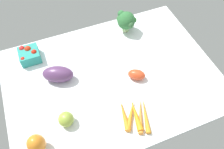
{
  "coord_description": "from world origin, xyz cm",
  "views": [
    {
      "loc": [
        23.95,
        60.06,
        96.4
      ],
      "look_at": [
        0.0,
        0.0,
        4.0
      ],
      "focal_mm": 36.93,
      "sensor_mm": 36.0,
      "label": 1
    }
  ],
  "objects_px": {
    "roma_tomato": "(137,75)",
    "eggplant": "(58,74)",
    "broccoli_head": "(126,21)",
    "berry_basket": "(29,55)",
    "bell_pepper_orange": "(36,144)",
    "heirloom_tomato_green": "(66,119)",
    "carrot_bunch": "(135,115)"
  },
  "relations": [
    {
      "from": "roma_tomato",
      "to": "eggplant",
      "type": "bearing_deg",
      "value": -166.12
    },
    {
      "from": "broccoli_head",
      "to": "roma_tomato",
      "type": "distance_m",
      "value": 0.34
    },
    {
      "from": "roma_tomato",
      "to": "berry_basket",
      "type": "bearing_deg",
      "value": -179.63
    },
    {
      "from": "berry_basket",
      "to": "bell_pepper_orange",
      "type": "relative_size",
      "value": 1.01
    },
    {
      "from": "heirloom_tomato_green",
      "to": "broccoli_head",
      "type": "distance_m",
      "value": 0.63
    },
    {
      "from": "roma_tomato",
      "to": "broccoli_head",
      "type": "bearing_deg",
      "value": 110.01
    },
    {
      "from": "berry_basket",
      "to": "eggplant",
      "type": "xyz_separation_m",
      "value": [
        -0.11,
        0.18,
        0.01
      ]
    },
    {
      "from": "heirloom_tomato_green",
      "to": "roma_tomato",
      "type": "xyz_separation_m",
      "value": [
        -0.38,
        -0.1,
        -0.01
      ]
    },
    {
      "from": "heirloom_tomato_green",
      "to": "bell_pepper_orange",
      "type": "relative_size",
      "value": 0.67
    },
    {
      "from": "bell_pepper_orange",
      "to": "roma_tomato",
      "type": "relative_size",
      "value": 1.16
    },
    {
      "from": "broccoli_head",
      "to": "carrot_bunch",
      "type": "xyz_separation_m",
      "value": [
        0.18,
        0.51,
        -0.06
      ]
    },
    {
      "from": "broccoli_head",
      "to": "roma_tomato",
      "type": "relative_size",
      "value": 1.45
    },
    {
      "from": "heirloom_tomato_green",
      "to": "carrot_bunch",
      "type": "distance_m",
      "value": 0.3
    },
    {
      "from": "broccoli_head",
      "to": "carrot_bunch",
      "type": "relative_size",
      "value": 0.63
    },
    {
      "from": "eggplant",
      "to": "roma_tomato",
      "type": "distance_m",
      "value": 0.38
    },
    {
      "from": "berry_basket",
      "to": "roma_tomato",
      "type": "xyz_separation_m",
      "value": [
        -0.46,
        0.31,
        -0.01
      ]
    },
    {
      "from": "roma_tomato",
      "to": "carrot_bunch",
      "type": "bearing_deg",
      "value": -82.76
    },
    {
      "from": "heirloom_tomato_green",
      "to": "berry_basket",
      "type": "distance_m",
      "value": 0.42
    },
    {
      "from": "broccoli_head",
      "to": "roma_tomato",
      "type": "height_order",
      "value": "broccoli_head"
    },
    {
      "from": "berry_basket",
      "to": "bell_pepper_orange",
      "type": "distance_m",
      "value": 0.49
    },
    {
      "from": "heirloom_tomato_green",
      "to": "bell_pepper_orange",
      "type": "bearing_deg",
      "value": 26.2
    },
    {
      "from": "carrot_bunch",
      "to": "berry_basket",
      "type": "bearing_deg",
      "value": -53.58
    },
    {
      "from": "eggplant",
      "to": "berry_basket",
      "type": "bearing_deg",
      "value": 144.16
    },
    {
      "from": "carrot_bunch",
      "to": "heirloom_tomato_green",
      "type": "bearing_deg",
      "value": -15.83
    },
    {
      "from": "roma_tomato",
      "to": "carrot_bunch",
      "type": "height_order",
      "value": "roma_tomato"
    },
    {
      "from": "heirloom_tomato_green",
      "to": "bell_pepper_orange",
      "type": "xyz_separation_m",
      "value": [
        0.14,
        0.07,
        0.02
      ]
    },
    {
      "from": "bell_pepper_orange",
      "to": "carrot_bunch",
      "type": "xyz_separation_m",
      "value": [
        -0.42,
        0.01,
        -0.04
      ]
    },
    {
      "from": "broccoli_head",
      "to": "eggplant",
      "type": "relative_size",
      "value": 0.83
    },
    {
      "from": "berry_basket",
      "to": "carrot_bunch",
      "type": "height_order",
      "value": "berry_basket"
    },
    {
      "from": "eggplant",
      "to": "bell_pepper_orange",
      "type": "xyz_separation_m",
      "value": [
        0.16,
        0.3,
        0.01
      ]
    },
    {
      "from": "bell_pepper_orange",
      "to": "carrot_bunch",
      "type": "relative_size",
      "value": 0.51
    },
    {
      "from": "broccoli_head",
      "to": "eggplant",
      "type": "distance_m",
      "value": 0.48
    }
  ]
}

